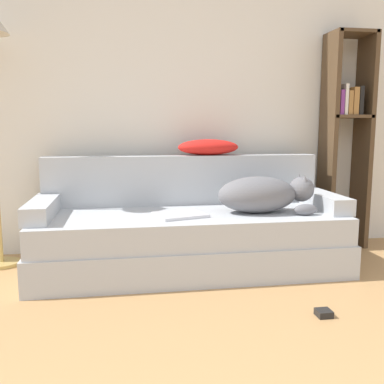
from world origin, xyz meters
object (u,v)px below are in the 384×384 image
couch (190,241)px  dog (263,194)px  laptop (180,215)px  power_adapter (324,313)px  throw_pillow (208,147)px  bookshelf (346,130)px

couch → dog: bearing=-9.8°
laptop → power_adapter: (0.63, -0.73, -0.38)m
couch → laptop: bearing=-125.2°
throw_pillow → dog: bearing=-56.1°
power_adapter → couch: bearing=123.4°
dog → power_adapter: size_ratio=8.75×
couch → bookshelf: (1.29, 0.38, 0.73)m
power_adapter → laptop: bearing=130.9°
dog → power_adapter: 0.91m
dog → laptop: (-0.56, -0.03, -0.11)m
couch → dog: size_ratio=3.11×
throw_pillow → bookshelf: bearing=1.7°
throw_pillow → power_adapter: throw_pillow is taller
laptop → power_adapter: size_ratio=4.78×
laptop → couch: bearing=39.3°
throw_pillow → power_adapter: bearing=-73.0°
laptop → power_adapter: 1.04m
throw_pillow → bookshelf: (1.10, 0.03, 0.12)m
power_adapter → bookshelf: bearing=58.8°
bookshelf → power_adapter: bookshelf is taller
throw_pillow → power_adapter: 1.47m
couch → power_adapter: size_ratio=27.17×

